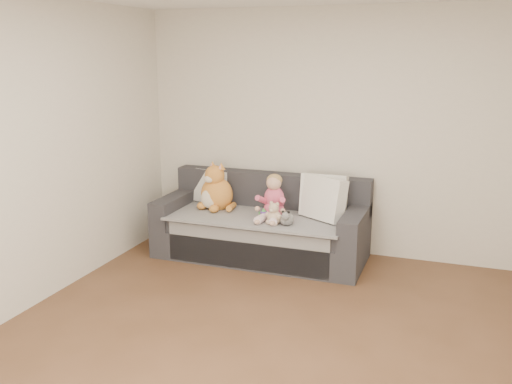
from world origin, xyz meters
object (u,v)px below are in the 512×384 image
(plush_cat, at_px, (216,191))
(teddy_bear, at_px, (274,215))
(sofa, at_px, (262,228))
(toddler, at_px, (273,200))
(sippy_cup, at_px, (264,214))

(plush_cat, relative_size, teddy_bear, 2.32)
(sofa, xyz_separation_m, toddler, (0.16, -0.11, 0.36))
(sofa, distance_m, teddy_bear, 0.48)
(teddy_bear, height_order, sippy_cup, teddy_bear)
(plush_cat, bearing_deg, teddy_bear, -2.51)
(sofa, relative_size, toddler, 4.73)
(sofa, height_order, sippy_cup, sofa)
(sofa, bearing_deg, toddler, -35.61)
(sippy_cup, bearing_deg, teddy_bear, -36.28)
(plush_cat, bearing_deg, toddler, 11.15)
(toddler, bearing_deg, sippy_cup, -122.43)
(sofa, xyz_separation_m, sippy_cup, (0.10, -0.22, 0.23))
(plush_cat, bearing_deg, sofa, 20.57)
(plush_cat, bearing_deg, sippy_cup, 1.00)
(toddler, xyz_separation_m, plush_cat, (-0.69, 0.11, 0.01))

